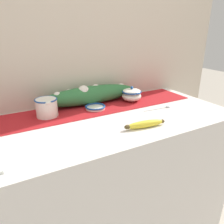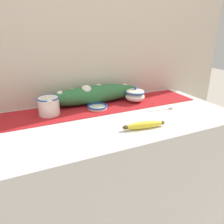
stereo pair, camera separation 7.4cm
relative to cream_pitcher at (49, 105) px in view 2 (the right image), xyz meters
The scene contains 9 objects.
countertop 0.62m from the cream_pitcher, 31.57° to the right, with size 1.42×0.67×0.89m, color silver.
back_wall 0.42m from the cream_pitcher, 29.34° to the left, with size 2.22×0.04×2.40m, color beige.
table_runner 0.31m from the cream_pitcher, ahead, with size 1.31×0.28×0.00m, color #A8191E.
cream_pitcher is the anchor object (origin of this frame).
sugar_bowl 0.56m from the cream_pitcher, ahead, with size 0.13×0.13×0.10m.
small_dish 0.29m from the cream_pitcher, ahead, with size 0.12×0.12×0.02m.
banana 0.55m from the cream_pitcher, 43.75° to the right, with size 0.22×0.07×0.04m.
spoon 0.71m from the cream_pitcher, 17.27° to the right, with size 0.19×0.03×0.01m.
poinsettia_garland 0.31m from the cream_pitcher, 15.02° to the left, with size 0.64×0.13×0.13m.
Camera 2 is at (-0.46, -1.02, 1.37)m, focal length 35.00 mm.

